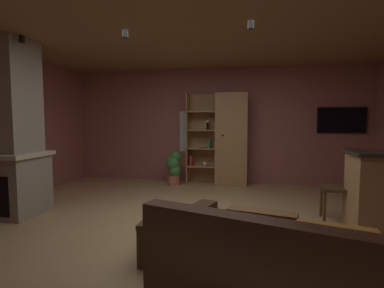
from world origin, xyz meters
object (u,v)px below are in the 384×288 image
(potted_floor_plant, at_px, (174,167))
(wall_mounted_tv, at_px, (342,120))
(coffee_table, at_px, (176,226))
(table_book_0, at_px, (172,216))
(leather_couch, at_px, (276,286))
(bookshelf_cabinet, at_px, (227,140))
(stone_fireplace, at_px, (8,137))
(dining_chair, at_px, (345,184))

(potted_floor_plant, distance_m, wall_mounted_tv, 3.55)
(coffee_table, distance_m, potted_floor_plant, 3.37)
(coffee_table, distance_m, table_book_0, 0.11)
(leather_couch, xyz_separation_m, wall_mounted_tv, (1.60, 4.59, 1.07))
(bookshelf_cabinet, height_order, leather_couch, bookshelf_cabinet)
(stone_fireplace, xyz_separation_m, wall_mounted_tv, (5.23, 2.83, 0.24))
(potted_floor_plant, bearing_deg, table_book_0, -75.49)
(stone_fireplace, relative_size, table_book_0, 23.24)
(table_book_0, bearing_deg, stone_fireplace, 161.87)
(stone_fireplace, distance_m, bookshelf_cabinet, 3.95)
(stone_fireplace, relative_size, bookshelf_cabinet, 1.29)
(leather_couch, bearing_deg, dining_chair, 65.64)
(bookshelf_cabinet, bearing_deg, stone_fireplace, -138.42)
(table_book_0, relative_size, potted_floor_plant, 0.15)
(bookshelf_cabinet, bearing_deg, dining_chair, -49.58)
(bookshelf_cabinet, xyz_separation_m, coffee_table, (-0.21, -3.51, -0.63))
(bookshelf_cabinet, height_order, table_book_0, bookshelf_cabinet)
(leather_couch, xyz_separation_m, table_book_0, (-0.93, 0.88, 0.12))
(leather_couch, relative_size, dining_chair, 1.87)
(table_book_0, bearing_deg, coffee_table, -10.39)
(dining_chair, bearing_deg, table_book_0, -143.73)
(stone_fireplace, xyz_separation_m, dining_chair, (4.69, 0.58, -0.60))
(stone_fireplace, distance_m, table_book_0, 2.92)
(dining_chair, relative_size, wall_mounted_tv, 1.00)
(dining_chair, height_order, potted_floor_plant, dining_chair)
(leather_couch, relative_size, potted_floor_plant, 2.35)
(leather_couch, xyz_separation_m, dining_chair, (1.06, 2.34, 0.22))
(stone_fireplace, distance_m, leather_couch, 4.11)
(wall_mounted_tv, bearing_deg, stone_fireplace, -151.58)
(coffee_table, relative_size, table_book_0, 5.74)
(stone_fireplace, bearing_deg, bookshelf_cabinet, 41.58)
(table_book_0, distance_m, wall_mounted_tv, 4.59)
(stone_fireplace, xyz_separation_m, table_book_0, (2.69, -0.88, -0.71))
(dining_chair, relative_size, potted_floor_plant, 1.26)
(leather_couch, bearing_deg, table_book_0, 136.61)
(coffee_table, bearing_deg, potted_floor_plant, 105.25)
(coffee_table, bearing_deg, bookshelf_cabinet, 86.57)
(coffee_table, height_order, wall_mounted_tv, wall_mounted_tv)
(dining_chair, height_order, wall_mounted_tv, wall_mounted_tv)
(bookshelf_cabinet, distance_m, dining_chair, 2.71)
(stone_fireplace, relative_size, coffee_table, 4.05)
(bookshelf_cabinet, distance_m, potted_floor_plant, 1.26)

